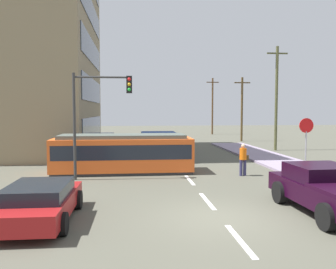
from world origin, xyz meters
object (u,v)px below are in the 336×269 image
parked_sedan_mid (88,153)px  parked_sedan_furthest (105,139)px  utility_pole_distant (212,105)px  stop_sign (306,134)px  utility_pole_mid (276,97)px  city_bus (160,144)px  pedestrian_crossing (243,158)px  streetcar_tram (123,153)px  parked_sedan_far (100,145)px  pickup_truck_parked (329,190)px  utility_pole_far (242,108)px  parked_sedan_near (40,202)px  traffic_light_mast (97,105)px

parked_sedan_mid → parked_sedan_furthest: bearing=89.2°
utility_pole_distant → stop_sign: bearing=-94.7°
utility_pole_mid → stop_sign: bearing=-106.0°
city_bus → pedestrian_crossing: bearing=-61.1°
stop_sign → utility_pole_mid: utility_pole_mid is taller
parked_sedan_furthest → utility_pole_distant: (14.32, 14.38, 3.63)m
stop_sign → pedestrian_crossing: bearing=172.0°
streetcar_tram → parked_sedan_far: size_ratio=1.69×
pedestrian_crossing → utility_pole_mid: (6.55, 11.27, 3.68)m
parked_sedan_mid → parked_sedan_furthest: size_ratio=1.06×
pedestrian_crossing → utility_pole_distant: 32.82m
parked_sedan_far → utility_pole_distant: (14.26, 20.93, 3.63)m
parked_sedan_far → pickup_truck_parked: bearing=-63.3°
stop_sign → utility_pole_far: utility_pole_far is taller
pickup_truck_parked → parked_sedan_furthest: pickup_truck_parked is taller
parked_sedan_mid → utility_pole_far: bearing=44.4°
parked_sedan_mid → stop_sign: 13.41m
parked_sedan_furthest → parked_sedan_mid: bearing=-90.8°
parked_sedan_near → parked_sedan_furthest: same height
streetcar_tram → parked_sedan_near: size_ratio=1.73×
parked_sedan_near → parked_sedan_mid: 12.40m
city_bus → pickup_truck_parked: (4.48, -13.79, -0.24)m
parked_sedan_furthest → utility_pole_distant: utility_pole_distant is taller
parked_sedan_far → traffic_light_mast: size_ratio=0.86×
parked_sedan_furthest → stop_sign: bearing=-57.3°
pickup_truck_parked → parked_sedan_furthest: 26.24m
traffic_light_mast → parked_sedan_near: bearing=-99.7°
utility_pole_mid → utility_pole_far: (-0.06, 9.22, -0.88)m
pedestrian_crossing → parked_sedan_near: 10.92m
streetcar_tram → utility_pole_distant: (12.11, 30.45, 3.17)m
pickup_truck_parked → utility_pole_far: (5.83, 27.34, 2.95)m
pickup_truck_parked → stop_sign: (2.52, 6.40, 1.40)m
parked_sedan_furthest → utility_pole_far: bearing=10.4°
streetcar_tram → parked_sedan_mid: (-2.38, 3.96, -0.46)m
city_bus → utility_pole_distant: (9.66, 25.19, 3.21)m
streetcar_tram → traffic_light_mast: 3.41m
pedestrian_crossing → parked_sedan_far: (-8.43, 11.19, -0.32)m
city_bus → utility_pole_distant: 27.17m
city_bus → parked_sedan_far: size_ratio=1.15×
stop_sign → pickup_truck_parked: bearing=-111.5°
streetcar_tram → parked_sedan_mid: size_ratio=1.65×
utility_pole_mid → utility_pole_distant: (-0.71, 20.86, -0.37)m
streetcar_tram → parked_sedan_near: 8.76m
pickup_truck_parked → utility_pole_distant: (5.17, 38.98, 3.45)m
stop_sign → traffic_light_mast: size_ratio=0.55×
pedestrian_crossing → stop_sign: 3.45m
stop_sign → utility_pole_far: bearing=81.0°
parked_sedan_furthest → pickup_truck_parked: bearing=-69.6°
parked_sedan_near → pickup_truck_parked: bearing=-0.5°
city_bus → traffic_light_mast: 8.45m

